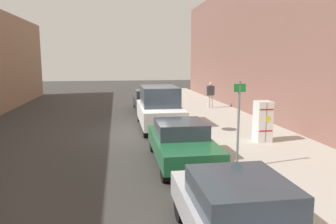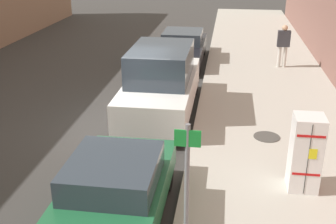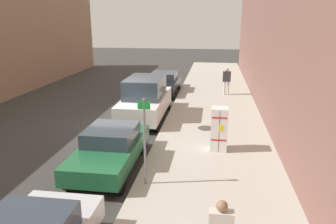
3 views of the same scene
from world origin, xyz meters
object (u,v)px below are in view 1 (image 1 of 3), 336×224
object	(u,v)px
parked_van_white	(159,108)
parked_sedan_silver	(243,220)
parked_sedan_dark	(148,100)
parked_sedan_green	(181,142)
street_sign_post	(238,120)
pedestrian_walking_far	(210,93)
discarded_refrigerator	(263,121)

from	to	relation	value
parked_van_white	parked_sedan_silver	xyz separation A→B (m)	(0.00, 11.21, -0.31)
parked_sedan_dark	parked_sedan_green	distance (m)	11.68
street_sign_post	pedestrian_walking_far	size ratio (longest dim) A/B	1.52
street_sign_post	parked_sedan_silver	xyz separation A→B (m)	(1.48, 4.18, -0.92)
parked_sedan_silver	discarded_refrigerator	bearing A→B (deg)	-117.05
parked_sedan_dark	parked_van_white	distance (m)	5.94
parked_van_white	parked_sedan_silver	distance (m)	11.21
parked_sedan_green	parked_sedan_dark	bearing A→B (deg)	-90.00
pedestrian_walking_far	discarded_refrigerator	bearing A→B (deg)	-94.19
street_sign_post	parked_sedan_dark	distance (m)	13.07
parked_van_white	parked_sedan_silver	world-z (taller)	parked_van_white
discarded_refrigerator	parked_sedan_dark	bearing A→B (deg)	-69.89
discarded_refrigerator	parked_sedan_silver	distance (m)	8.04
street_sign_post	parked_sedan_silver	distance (m)	4.53
street_sign_post	parked_van_white	distance (m)	7.20
parked_sedan_green	pedestrian_walking_far	bearing A→B (deg)	-110.83
pedestrian_walking_far	parked_sedan_dark	size ratio (longest dim) A/B	0.39
parked_sedan_green	parked_sedan_silver	world-z (taller)	parked_sedan_silver
parked_sedan_dark	parked_van_white	world-z (taller)	parked_van_white
pedestrian_walking_far	parked_sedan_green	distance (m)	11.81
street_sign_post	pedestrian_walking_far	xyz separation A→B (m)	(-2.72, -12.30, -0.46)
parked_sedan_green	street_sign_post	bearing A→B (deg)	139.35
discarded_refrigerator	parked_sedan_green	xyz separation A→B (m)	(3.65, 1.70, -0.27)
discarded_refrigerator	parked_sedan_silver	xyz separation A→B (m)	(3.65, 7.16, -0.27)
discarded_refrigerator	pedestrian_walking_far	size ratio (longest dim) A/B	0.94
pedestrian_walking_far	parked_sedan_silver	distance (m)	17.01
street_sign_post	pedestrian_walking_far	bearing A→B (deg)	-102.46
pedestrian_walking_far	parked_sedan_silver	bearing A→B (deg)	-105.16
pedestrian_walking_far	parked_sedan_dark	distance (m)	4.27
pedestrian_walking_far	parked_sedan_green	bearing A→B (deg)	-111.70
street_sign_post	parked_sedan_dark	xyz separation A→B (m)	(1.48, -12.95, -0.93)
street_sign_post	parked_sedan_dark	size ratio (longest dim) A/B	0.59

